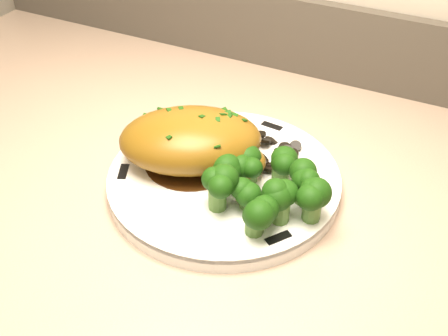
% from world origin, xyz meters
% --- Properties ---
extents(plate, '(0.36, 0.36, 0.02)m').
position_xyz_m(plate, '(-0.34, 1.67, 0.84)').
color(plate, white).
rests_on(plate, counter).
extents(rim_accent_0, '(0.03, 0.01, 0.00)m').
position_xyz_m(rim_accent_0, '(-0.33, 1.79, 0.85)').
color(rim_accent_0, black).
rests_on(rim_accent_0, plate).
extents(rim_accent_1, '(0.02, 0.03, 0.00)m').
position_xyz_m(rim_accent_1, '(-0.45, 1.62, 0.85)').
color(rim_accent_1, black).
rests_on(rim_accent_1, plate).
extents(rim_accent_2, '(0.03, 0.03, 0.00)m').
position_xyz_m(rim_accent_2, '(-0.24, 1.60, 0.85)').
color(rim_accent_2, black).
rests_on(rim_accent_2, plate).
extents(gravy_pool, '(0.11, 0.11, 0.00)m').
position_xyz_m(gravy_pool, '(-0.39, 1.68, 0.85)').
color(gravy_pool, '#381D0A').
rests_on(gravy_pool, plate).
extents(chicken_breast, '(0.21, 0.18, 0.07)m').
position_xyz_m(chicken_breast, '(-0.38, 1.68, 0.88)').
color(chicken_breast, '#8E6018').
rests_on(chicken_breast, plate).
extents(mushroom_pile, '(0.08, 0.06, 0.02)m').
position_xyz_m(mushroom_pile, '(-0.32, 1.73, 0.85)').
color(mushroom_pile, black).
rests_on(mushroom_pile, plate).
extents(broccoli_florets, '(0.14, 0.12, 0.05)m').
position_xyz_m(broccoli_florets, '(-0.28, 1.65, 0.87)').
color(broccoli_florets, '#548036').
rests_on(broccoli_florets, plate).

